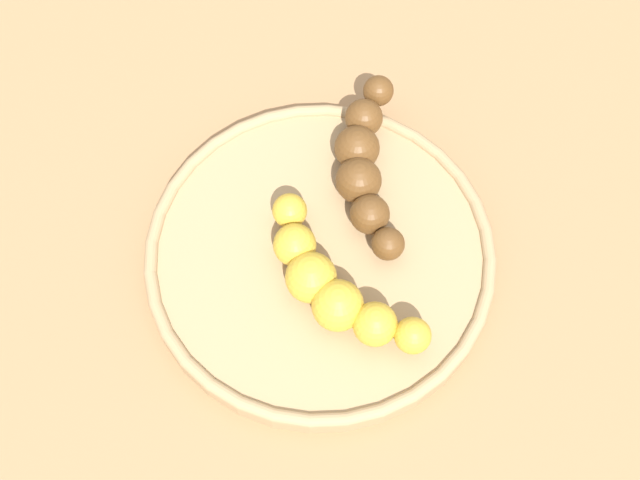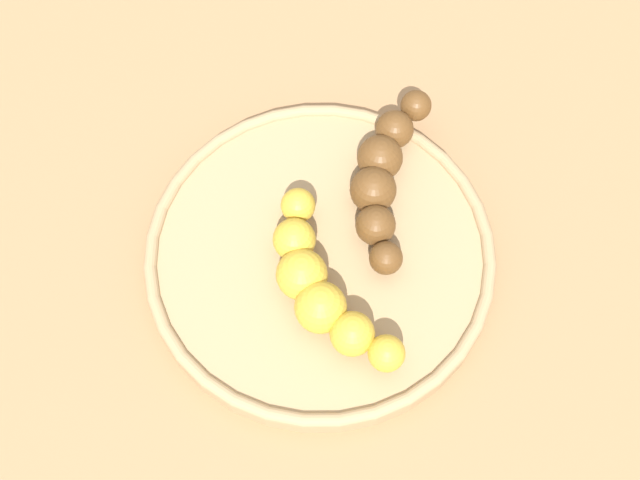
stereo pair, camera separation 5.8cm
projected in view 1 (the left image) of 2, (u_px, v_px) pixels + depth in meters
ground_plane at (320, 261)px, 0.61m from camera, size 2.40×2.40×0.00m
fruit_bowl at (320, 255)px, 0.60m from camera, size 0.26×0.26×0.02m
banana_spotted at (331, 285)px, 0.56m from camera, size 0.15×0.07×0.04m
banana_overripe at (365, 164)px, 0.61m from camera, size 0.14×0.09×0.04m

